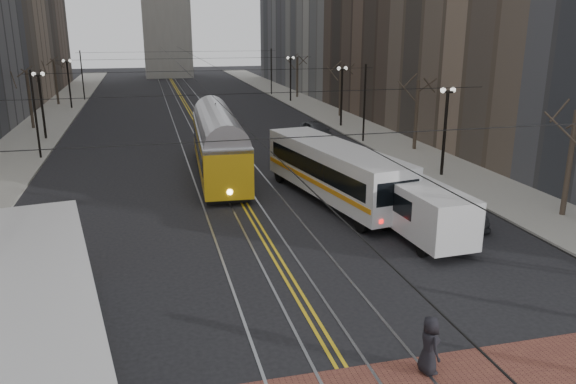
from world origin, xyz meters
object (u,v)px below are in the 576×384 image
transit_bus (43,331)px  sedan_parked (448,208)px  pedestrian_a (429,345)px  streetcar (219,149)px  sedan_grey (316,131)px  cargo_van (423,214)px  rear_bus (334,174)px

transit_bus → sedan_parked: size_ratio=2.64×
pedestrian_a → transit_bus: bearing=78.9°
streetcar → sedan_grey: size_ratio=2.91×
pedestrian_a → cargo_van: bearing=-26.2°
sedan_grey → pedestrian_a: pedestrian_a is taller
transit_bus → pedestrian_a: size_ratio=7.63×
rear_bus → sedan_grey: rear_bus is taller
sedan_grey → rear_bus: bearing=-106.9°
transit_bus → sedan_grey: bearing=52.0°
sedan_grey → sedan_parked: size_ratio=1.00×
rear_bus → sedan_parked: (4.50, -4.74, -0.89)m
streetcar → pedestrian_a: bearing=-80.3°
streetcar → cargo_van: (7.51, -14.41, -0.42)m
streetcar → cargo_van: size_ratio=2.49×
cargo_van → sedan_parked: bearing=36.7°
streetcar → sedan_parked: size_ratio=2.92×
streetcar → pedestrian_a: size_ratio=8.44×
transit_bus → streetcar: size_ratio=0.90×
transit_bus → sedan_parked: transit_bus is taller
transit_bus → sedan_grey: size_ratio=2.63×
sedan_parked → rear_bus: bearing=126.1°
cargo_van → pedestrian_a: 10.63m
sedan_grey → sedan_parked: 21.83m
sedan_parked → streetcar: bearing=121.7°
streetcar → sedan_parked: bearing=-47.9°
transit_bus → pedestrian_a: 10.68m
streetcar → rear_bus: bearing=-51.0°
sedan_grey → pedestrian_a: 34.15m
rear_bus → pedestrian_a: rear_bus is taller
pedestrian_a → sedan_parked: bearing=-31.7°
rear_bus → cargo_van: rear_bus is taller
streetcar → sedan_parked: 15.90m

